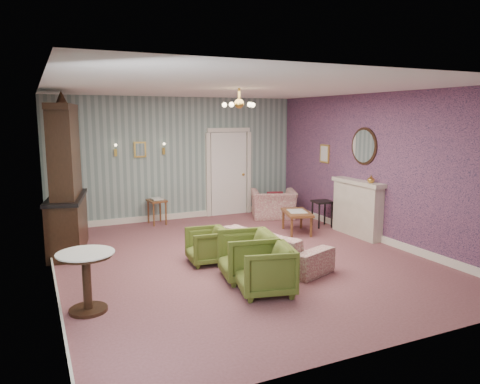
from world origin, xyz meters
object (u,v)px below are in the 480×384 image
wingback_chair (274,199)px  coffee_table (297,222)px  sofa_chintz (272,241)px  fireplace (357,208)px  olive_chair_a (265,267)px  side_table_black (322,214)px  dresser (65,175)px  pedestal_table (87,282)px  olive_chair_b (247,253)px  olive_chair_c (207,244)px

wingback_chair → coffee_table: 1.52m
sofa_chintz → fireplace: 2.63m
olive_chair_a → side_table_black: olive_chair_a is taller
coffee_table → side_table_black: size_ratio=1.54×
olive_chair_a → coffee_table: olive_chair_a is taller
dresser → pedestal_table: bearing=-78.9°
olive_chair_b → dresser: bearing=-128.2°
olive_chair_c → side_table_black: size_ratio=1.10×
wingback_chair → pedestal_table: bearing=60.3°
olive_chair_b → olive_chair_c: bearing=-153.2°
olive_chair_c → sofa_chintz: sofa_chintz is taller
olive_chair_b → coffee_table: 3.00m
side_table_black → fireplace: bearing=-77.3°
coffee_table → olive_chair_b: bearing=-136.2°
fireplace → side_table_black: bearing=102.7°
wingback_chair → olive_chair_b: bearing=77.5°
dresser → pedestal_table: (0.00, -2.89, -1.02)m
fireplace → side_table_black: size_ratio=2.36×
coffee_table → dresser: bearing=172.6°
dresser → fireplace: size_ratio=2.02×
pedestal_table → fireplace: bearing=16.1°
olive_chair_a → wingback_chair: 4.85m
olive_chair_a → olive_chair_b: size_ratio=0.95×
olive_chair_b → coffee_table: size_ratio=0.88×
sofa_chintz → wingback_chair: bearing=-50.7°
fireplace → coffee_table: 1.28m
olive_chair_a → olive_chair_b: bearing=-169.5°
fireplace → pedestal_table: fireplace is taller
fireplace → coffee_table: bearing=144.4°
coffee_table → olive_chair_c: bearing=-155.6°
olive_chair_c → dresser: bearing=-124.8°
olive_chair_c → wingback_chair: size_ratio=0.63×
olive_chair_a → side_table_black: size_ratio=1.28×
dresser → fireplace: 5.72m
olive_chair_c → side_table_black: 3.50m
olive_chair_a → sofa_chintz: size_ratio=0.38×
olive_chair_c → coffee_table: (2.45, 1.11, -0.09)m
coffee_table → sofa_chintz: bearing=-133.0°
sofa_chintz → coffee_table: sofa_chintz is taller
side_table_black → pedestal_table: size_ratio=0.76×
pedestal_table → olive_chair_b: bearing=5.6°
olive_chair_b → wingback_chair: 4.30m
coffee_table → pedestal_table: pedestal_table is taller
fireplace → pedestal_table: 5.74m
fireplace → pedestal_table: size_ratio=1.79×
sofa_chintz → wingback_chair: wingback_chair is taller
olive_chair_c → fireplace: fireplace is taller
olive_chair_c → pedestal_table: size_ratio=0.84×
sofa_chintz → olive_chair_a: bearing=126.1°
dresser → pedestal_table: 3.07m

